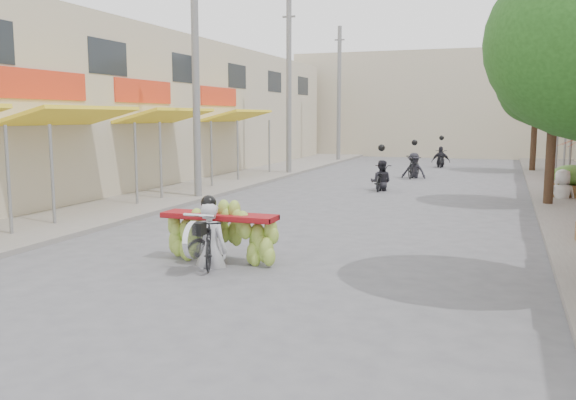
{
  "coord_description": "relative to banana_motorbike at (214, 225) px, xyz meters",
  "views": [
    {
      "loc": [
        4.09,
        -5.82,
        2.75
      ],
      "look_at": [
        0.11,
        5.39,
        1.1
      ],
      "focal_mm": 38.0,
      "sensor_mm": 36.0,
      "label": 1
    }
  ],
  "objects": [
    {
      "name": "bg_motorbike_c",
      "position": [
        1.8,
        23.53,
        0.05
      ],
      "size": [
        1.01,
        1.63,
        1.95
      ],
      "color": "black",
      "rests_on": "ground"
    },
    {
      "name": "bg_motorbike_a",
      "position": [
        0.73,
        12.31,
        -0.01
      ],
      "size": [
        0.8,
        1.63,
        1.95
      ],
      "color": "black",
      "rests_on": "ground"
    },
    {
      "name": "far_building",
      "position": [
        0.9,
        33.85,
        2.75
      ],
      "size": [
        20.0,
        6.0,
        7.0
      ],
      "primitive_type": "cube",
      "color": "#C1B498",
      "rests_on": "ground"
    },
    {
      "name": "ground",
      "position": [
        0.9,
        -4.15,
        -0.75
      ],
      "size": [
        120.0,
        120.0,
        0.0
      ],
      "primitive_type": "plane",
      "color": "#5C5C61",
      "rests_on": "ground"
    },
    {
      "name": "pedestrian",
      "position": [
        6.8,
        11.27,
        0.31
      ],
      "size": [
        1.04,
        0.79,
        1.88
      ],
      "rotation": [
        0.0,
        0.0,
        3.43
      ],
      "color": "silver",
      "rests_on": "ground"
    },
    {
      "name": "banana_motorbike",
      "position": [
        0.0,
        0.0,
        0.0
      ],
      "size": [
        2.22,
        1.8,
        2.25
      ],
      "color": "black",
      "rests_on": "ground"
    },
    {
      "name": "bg_motorbike_b",
      "position": [
        1.25,
        17.2,
        0.08
      ],
      "size": [
        1.11,
        1.89,
        1.95
      ],
      "color": "black",
      "rests_on": "ground"
    },
    {
      "name": "street_tree_far",
      "position": [
        6.3,
        21.85,
        3.03
      ],
      "size": [
        3.4,
        3.4,
        5.25
      ],
      "color": "#3A2719",
      "rests_on": "ground"
    },
    {
      "name": "shophouse_row_left",
      "position": [
        -11.08,
        9.83,
        2.25
      ],
      "size": [
        9.77,
        40.0,
        6.0
      ],
      "color": "#C1B498",
      "rests_on": "ground"
    },
    {
      "name": "sidewalk_left",
      "position": [
        -6.1,
        10.85,
        -0.69
      ],
      "size": [
        4.0,
        60.0,
        0.12
      ],
      "primitive_type": "cube",
      "color": "gray",
      "rests_on": "ground"
    },
    {
      "name": "produce_crate_far",
      "position": [
        7.1,
        11.85,
        -0.04
      ],
      "size": [
        1.2,
        0.88,
        1.16
      ],
      "color": "brown",
      "rests_on": "ground"
    },
    {
      "name": "utility_pole_back",
      "position": [
        -4.5,
        25.85,
        3.28
      ],
      "size": [
        0.6,
        0.24,
        8.0
      ],
      "color": "slate",
      "rests_on": "ground"
    },
    {
      "name": "street_tree_mid",
      "position": [
        6.3,
        9.85,
        3.03
      ],
      "size": [
        3.4,
        3.4,
        5.25
      ],
      "color": "#3A2719",
      "rests_on": "ground"
    },
    {
      "name": "utility_pole_far",
      "position": [
        -4.5,
        16.85,
        3.28
      ],
      "size": [
        0.6,
        0.24,
        8.0
      ],
      "color": "slate",
      "rests_on": "ground"
    },
    {
      "name": "utility_pole_mid",
      "position": [
        -4.5,
        7.85,
        3.28
      ],
      "size": [
        0.6,
        0.24,
        8.0
      ],
      "color": "slate",
      "rests_on": "ground"
    }
  ]
}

